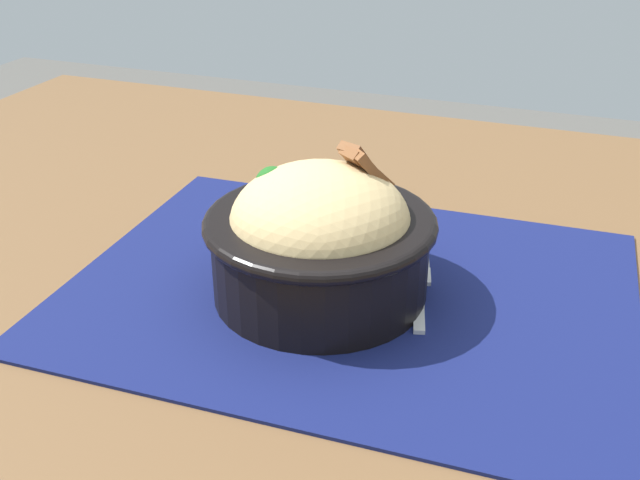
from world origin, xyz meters
The scene contains 4 objects.
table centered at (0.00, 0.00, 0.69)m, with size 1.34×0.98×0.75m.
placemat centered at (0.00, 0.00, 0.75)m, with size 0.47×0.36×0.00m, color #11194C.
bowl centered at (-0.02, -0.02, 0.81)m, with size 0.20×0.20×0.13m.
fork centered at (0.06, 0.02, 0.75)m, with size 0.04×0.12×0.00m.
Camera 1 is at (0.16, -0.52, 1.08)m, focal length 41.69 mm.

